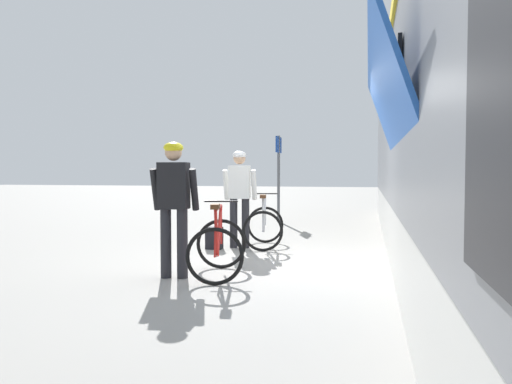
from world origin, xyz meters
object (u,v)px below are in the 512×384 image
train_car (499,131)px  bicycle_near_red (218,246)px  cyclist_far_in_white (240,190)px  platform_sign_post (279,164)px  backpack_on_platform (214,238)px  cyclist_near_in_dark (174,197)px  bicycle_far_silver (264,225)px

train_car → bicycle_near_red: 4.29m
cyclist_far_in_white → platform_sign_post: (-0.16, 4.68, 0.57)m
cyclist_far_in_white → backpack_on_platform: size_ratio=4.40×
cyclist_near_in_dark → cyclist_far_in_white: (0.17, 2.59, 0.00)m
cyclist_near_in_dark → backpack_on_platform: bearing=95.6°
cyclist_far_in_white → train_car: bearing=-12.5°
bicycle_near_red → backpack_on_platform: bicycle_near_red is taller
cyclist_near_in_dark → bicycle_near_red: bearing=20.5°
backpack_on_platform → platform_sign_post: size_ratio=0.17×
bicycle_far_silver → cyclist_far_in_white: bearing=-156.7°
train_car → platform_sign_post: bearing=127.2°
train_car → bicycle_near_red: train_car is taller
bicycle_near_red → cyclist_near_in_dark: bearing=-159.5°
bicycle_far_silver → backpack_on_platform: bearing=-151.3°
cyclist_near_in_dark → cyclist_far_in_white: 2.59m
platform_sign_post → backpack_on_platform: bearing=-92.7°
bicycle_far_silver → platform_sign_post: (-0.58, 4.50, 1.22)m
cyclist_far_in_white → backpack_on_platform: bearing=-146.1°
train_car → bicycle_far_silver: 4.13m
platform_sign_post → cyclist_far_in_white: bearing=-88.0°
bicycle_far_silver → platform_sign_post: size_ratio=0.49×
bicycle_far_silver → platform_sign_post: platform_sign_post is taller
backpack_on_platform → train_car: bearing=-1.5°
cyclist_far_in_white → bicycle_near_red: 2.50m
train_car → backpack_on_platform: (-4.48, 0.64, -1.77)m
train_car → platform_sign_post: 7.02m
cyclist_far_in_white → bicycle_near_red: size_ratio=1.46×
train_car → cyclist_near_in_dark: 4.66m
cyclist_far_in_white → bicycle_near_red: cyclist_far_in_white is taller
cyclist_far_in_white → bicycle_far_silver: cyclist_far_in_white is taller
cyclist_near_in_dark → backpack_on_platform: cyclist_near_in_dark is taller
train_car → backpack_on_platform: 4.85m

